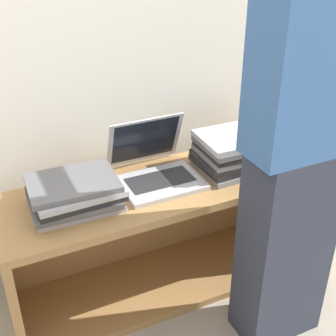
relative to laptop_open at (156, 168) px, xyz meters
name	(u,v)px	position (x,y,z in m)	size (l,w,h in m)	color
ground_plane	(183,314)	(0.00, -0.29, -0.61)	(12.00, 12.00, 0.00)	#9E9384
wall_back	(127,18)	(0.00, 0.28, 0.59)	(8.00, 0.05, 2.40)	silver
cart	(157,229)	(0.00, 0.00, -0.33)	(1.42, 0.46, 0.56)	#A87A47
laptop_open	(156,168)	(0.00, 0.00, 0.00)	(0.35, 0.35, 0.26)	#B7B7BC
laptop_stack_left	(75,194)	(-0.38, -0.06, 0.01)	(0.37, 0.28, 0.12)	#B7B7BC
laptop_stack_right	(237,151)	(0.38, -0.06, 0.03)	(0.37, 0.28, 0.17)	gray
person	(300,139)	(0.33, -0.50, 0.29)	(0.40, 0.54, 1.78)	#2D3342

